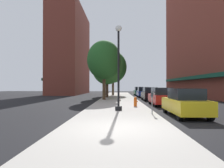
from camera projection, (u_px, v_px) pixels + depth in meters
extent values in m
plane|color=black|center=(149.00, 100.00, 25.74)|extent=(90.00, 90.00, 0.00)
cube|color=#B7B2A8|center=(118.00, 99.00, 26.88)|extent=(4.80, 50.00, 0.12)
cube|color=#144C38|center=(196.00, 77.00, 29.51)|extent=(0.90, 34.00, 0.50)
cube|color=brown|center=(71.00, 52.00, 45.35)|extent=(6.00, 18.00, 19.28)
cube|color=#144C38|center=(56.00, 80.00, 45.40)|extent=(0.90, 15.30, 0.50)
cylinder|color=black|center=(119.00, 108.00, 13.58)|extent=(0.48, 0.48, 0.30)
cylinder|color=black|center=(119.00, 68.00, 13.61)|extent=(0.14, 0.14, 5.20)
sphere|color=silver|center=(118.00, 28.00, 13.64)|extent=(0.44, 0.44, 0.44)
cylinder|color=#E05614|center=(135.00, 103.00, 16.31)|extent=(0.26, 0.26, 0.62)
sphere|color=#E05614|center=(135.00, 98.00, 16.32)|extent=(0.24, 0.24, 0.24)
cylinder|color=#E05614|center=(137.00, 102.00, 16.31)|extent=(0.12, 0.10, 0.10)
cylinder|color=slate|center=(152.00, 105.00, 11.72)|extent=(0.06, 0.06, 1.05)
cube|color=#33383D|center=(152.00, 94.00, 11.73)|extent=(0.14, 0.09, 0.26)
cylinder|color=#4C3823|center=(113.00, 86.00, 36.72)|extent=(0.40, 0.40, 3.32)
ellipsoid|color=#235B23|center=(113.00, 67.00, 36.76)|extent=(5.10, 5.10, 5.87)
cylinder|color=#4C3823|center=(104.00, 86.00, 24.64)|extent=(0.40, 0.40, 3.37)
ellipsoid|color=#235B23|center=(104.00, 60.00, 24.67)|extent=(4.24, 4.24, 4.88)
cylinder|color=#422D1E|center=(107.00, 88.00, 29.42)|extent=(0.40, 0.40, 2.83)
ellipsoid|color=#387F33|center=(107.00, 67.00, 29.46)|extent=(4.62, 4.62, 5.31)
cylinder|color=black|center=(165.00, 108.00, 13.38)|extent=(0.22, 0.64, 0.64)
cylinder|color=black|center=(188.00, 108.00, 13.33)|extent=(0.22, 0.64, 0.64)
cylinder|color=black|center=(180.00, 115.00, 10.18)|extent=(0.22, 0.64, 0.64)
cylinder|color=black|center=(210.00, 115.00, 10.13)|extent=(0.22, 0.64, 0.64)
cube|color=gold|center=(185.00, 105.00, 11.76)|extent=(1.80, 4.30, 0.76)
cube|color=black|center=(185.00, 94.00, 11.62)|extent=(1.56, 2.20, 0.64)
cylinder|color=black|center=(150.00, 101.00, 19.90)|extent=(0.22, 0.64, 0.64)
cylinder|color=black|center=(166.00, 101.00, 19.85)|extent=(0.22, 0.64, 0.64)
cylinder|color=black|center=(156.00, 103.00, 16.70)|extent=(0.22, 0.64, 0.64)
cylinder|color=black|center=(175.00, 104.00, 16.65)|extent=(0.22, 0.64, 0.64)
cube|color=red|center=(161.00, 99.00, 18.28)|extent=(1.80, 4.30, 0.76)
cube|color=black|center=(161.00, 91.00, 18.14)|extent=(1.56, 2.20, 0.64)
cylinder|color=black|center=(142.00, 97.00, 26.50)|extent=(0.22, 0.64, 0.64)
cylinder|color=black|center=(154.00, 97.00, 26.45)|extent=(0.22, 0.64, 0.64)
cylinder|color=black|center=(145.00, 99.00, 23.31)|extent=(0.22, 0.64, 0.64)
cylinder|color=black|center=(159.00, 99.00, 23.25)|extent=(0.22, 0.64, 0.64)
cube|color=black|center=(150.00, 95.00, 24.88)|extent=(1.80, 4.30, 0.76)
cube|color=black|center=(150.00, 90.00, 24.74)|extent=(1.56, 2.20, 0.64)
cylinder|color=black|center=(137.00, 95.00, 33.74)|extent=(0.22, 0.64, 0.64)
cylinder|color=black|center=(146.00, 95.00, 33.69)|extent=(0.22, 0.64, 0.64)
cylinder|color=black|center=(139.00, 96.00, 30.55)|extent=(0.22, 0.64, 0.64)
cylinder|color=black|center=(149.00, 96.00, 30.49)|extent=(0.22, 0.64, 0.64)
cube|color=#1E389E|center=(143.00, 93.00, 32.12)|extent=(1.80, 4.30, 0.76)
cube|color=black|center=(143.00, 89.00, 31.98)|extent=(1.56, 2.20, 0.64)
cylinder|color=black|center=(134.00, 93.00, 40.16)|extent=(0.22, 0.64, 0.64)
cylinder|color=black|center=(142.00, 93.00, 40.10)|extent=(0.22, 0.64, 0.64)
cylinder|color=black|center=(136.00, 94.00, 36.96)|extent=(0.22, 0.64, 0.64)
cylinder|color=black|center=(144.00, 94.00, 36.91)|extent=(0.22, 0.64, 0.64)
cube|color=#196638|center=(139.00, 92.00, 38.53)|extent=(1.80, 4.30, 0.76)
cube|color=black|center=(139.00, 88.00, 38.39)|extent=(1.56, 2.20, 0.64)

